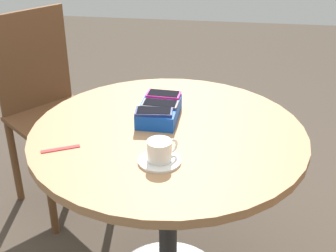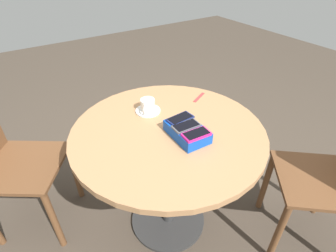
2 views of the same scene
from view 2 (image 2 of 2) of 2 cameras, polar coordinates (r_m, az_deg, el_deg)
name	(u,v)px [view 2 (image 2 of 2)]	position (r m, az deg, el deg)	size (l,w,h in m)	color
ground_plane	(168,219)	(1.78, 0.00, -19.61)	(8.00, 8.00, 0.00)	#42382D
round_table	(168,150)	(1.35, 0.00, -5.31)	(0.94, 0.94, 0.72)	#2D2D2D
phone_box	(187,132)	(1.21, 4.16, -1.21)	(0.21, 0.14, 0.05)	#0F42AD
phone_magenta	(196,134)	(1.14, 6.20, -1.80)	(0.07, 0.13, 0.01)	#D11975
phone_gray	(186,126)	(1.19, 3.97, 0.03)	(0.07, 0.13, 0.01)	#515156
phone_navy	(180,118)	(1.24, 2.66, 1.65)	(0.07, 0.13, 0.01)	navy
saucer	(147,111)	(1.40, -4.49, 3.30)	(0.13, 0.13, 0.01)	silver
coffee_cup	(147,105)	(1.38, -4.59, 4.56)	(0.09, 0.09, 0.06)	silver
lanyard_strap	(199,97)	(1.54, 6.77, 6.23)	(0.12, 0.02, 0.00)	red
chair_near_window	(8,161)	(1.67, -31.43, -6.55)	(0.57, 0.57, 0.94)	brown
chair_far_side	(333,177)	(1.58, 32.33, -9.37)	(0.55, 0.55, 0.95)	brown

